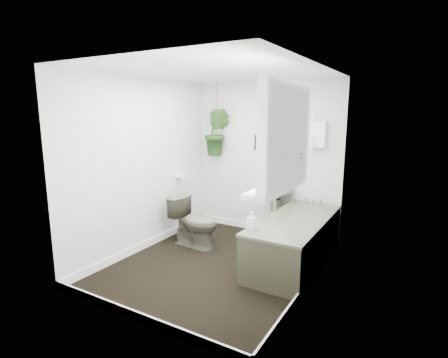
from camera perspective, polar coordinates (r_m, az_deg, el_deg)
The scene contains 22 objects.
floor at distance 4.45m, azimuth -1.00°, elevation -13.85°, with size 2.30×2.80×0.02m, color black.
ceiling at distance 4.06m, azimuth -1.12°, elevation 17.36°, with size 2.30×2.80×0.02m, color white.
wall_back at distance 5.34m, azimuth 6.83°, elevation 3.30°, with size 2.30×0.02×2.30m, color white.
wall_front at distance 3.01m, azimuth -15.15°, elevation -3.05°, with size 2.30×0.02×2.30m, color white.
wall_left at distance 4.80m, azimuth -12.99°, elevation 2.21°, with size 0.02×2.80×2.30m, color white.
wall_right at distance 3.64m, azimuth 14.73°, elevation -0.61°, with size 0.02×2.80×2.30m, color white.
skirting at distance 4.43m, azimuth -1.00°, elevation -13.14°, with size 2.30×2.80×0.10m, color white.
bathtub at distance 4.44m, azimuth 11.43°, elevation -9.91°, with size 0.72×1.72×0.58m, color #4D4E3D, non-canonical shape.
bath_screen at distance 4.76m, azimuth 10.05°, elevation 3.85°, with size 0.04×0.72×1.40m, color silver, non-canonical shape.
shower_box at distance 4.97m, azimuth 15.16°, elevation 7.06°, with size 0.20×0.10×0.35m, color white.
oval_mirror at distance 5.17m, azimuth 9.30°, elevation 6.88°, with size 0.46×0.03×0.62m, color beige.
wall_sconce at distance 5.33m, azimuth 5.19°, elevation 6.02°, with size 0.04×0.04×0.22m, color black.
toilet_roll_holder at distance 5.33m, azimuth -7.26°, elevation 0.54°, with size 0.11×0.11×0.11m, color white.
window_recess at distance 2.94m, azimuth 10.15°, elevation 6.71°, with size 0.08×1.00×0.90m, color white.
window_sill at distance 3.02m, azimuth 8.64°, elevation -1.19°, with size 0.18×1.00×0.04m, color white.
window_blinds at distance 2.95m, azimuth 9.33°, elevation 6.75°, with size 0.01×0.86×0.76m, color white.
toilet at distance 4.91m, azimuth -4.83°, elevation -6.91°, with size 0.39×0.69×0.71m, color #4D4E3D.
pedestal_sink at distance 5.24m, azimuth 8.42°, elevation -5.10°, with size 0.49×0.42×0.83m, color #4D4E3D, non-canonical shape.
sill_plant at distance 3.26m, azimuth 10.96°, elevation 2.22°, with size 0.22×0.19×0.25m, color black.
hanging_plant at distance 5.51m, azimuth -1.14°, elevation 7.60°, with size 0.40×0.32×0.73m, color black.
soap_bottle at distance 3.87m, azimuth 4.54°, elevation -6.76°, with size 0.09×0.09×0.20m, color black.
hanging_pot at distance 5.50m, azimuth -1.15°, elevation 10.75°, with size 0.16×0.16×0.12m, color brown.
Camera 1 is at (2.10, -3.45, 1.86)m, focal length 28.00 mm.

